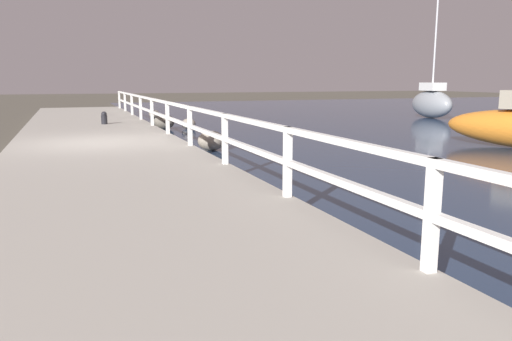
# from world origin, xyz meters

# --- Properties ---
(ground_plane) EXTENTS (120.00, 120.00, 0.00)m
(ground_plane) POSITION_xyz_m (0.00, 0.00, 0.00)
(ground_plane) COLOR #4C473D
(dock_walkway) EXTENTS (4.38, 36.00, 0.29)m
(dock_walkway) POSITION_xyz_m (0.00, 0.00, 0.15)
(dock_walkway) COLOR #9E998E
(dock_walkway) RESTS_ON ground
(railing) EXTENTS (0.10, 32.50, 0.98)m
(railing) POSITION_xyz_m (2.09, 0.00, 0.96)
(railing) COLOR white
(railing) RESTS_ON dock_walkway
(boulder_mid_strip) EXTENTS (0.72, 0.65, 0.54)m
(boulder_mid_strip) POSITION_xyz_m (2.89, -0.51, 0.27)
(boulder_mid_strip) COLOR gray
(boulder_mid_strip) RESTS_ON ground
(boulder_water_edge) EXTENTS (0.80, 0.72, 0.60)m
(boulder_water_edge) POSITION_xyz_m (2.77, 5.87, 0.30)
(boulder_water_edge) COLOR #666056
(boulder_water_edge) RESTS_ON ground
(boulder_far_strip) EXTENTS (0.53, 0.48, 0.40)m
(boulder_far_strip) POSITION_xyz_m (3.37, 11.90, 0.20)
(boulder_far_strip) COLOR slate
(boulder_far_strip) RESTS_ON ground
(boulder_near_dock) EXTENTS (0.55, 0.50, 0.42)m
(boulder_near_dock) POSITION_xyz_m (3.69, 5.66, 0.21)
(boulder_near_dock) COLOR gray
(boulder_near_dock) RESTS_ON ground
(boulder_upstream) EXTENTS (0.42, 0.38, 0.31)m
(boulder_upstream) POSITION_xyz_m (3.35, 1.49, 0.16)
(boulder_upstream) COLOR #666056
(boulder_upstream) RESTS_ON ground
(mooring_bollard) EXTENTS (0.22, 0.22, 0.47)m
(mooring_bollard) POSITION_xyz_m (0.52, 5.63, 0.53)
(mooring_bollard) COLOR black
(mooring_bollard) RESTS_ON dock_walkway
(sailboat_gray) EXTENTS (1.41, 3.12, 7.74)m
(sailboat_gray) POSITION_xyz_m (16.54, 7.08, 0.79)
(sailboat_gray) COLOR gray
(sailboat_gray) RESTS_ON water_surface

